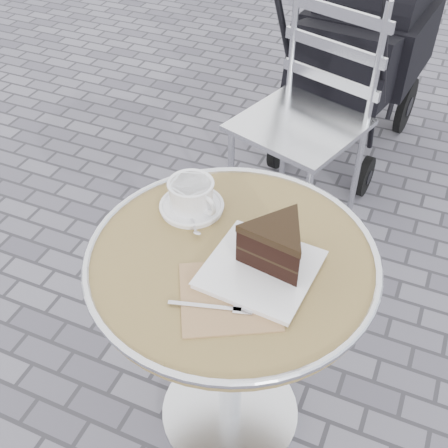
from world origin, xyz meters
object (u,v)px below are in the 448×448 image
at_px(cappuccino_set, 192,197).
at_px(bistro_chair, 317,92).
at_px(cafe_table, 231,301).
at_px(baby_stroller, 360,53).
at_px(cake_plate_set, 272,251).

height_order(cappuccino_set, bistro_chair, bistro_chair).
xyz_separation_m(cafe_table, cappuccino_set, (-0.17, 0.12, 0.20)).
relative_size(cafe_table, baby_stroller, 0.67).
xyz_separation_m(cappuccino_set, bistro_chair, (0.07, 0.96, -0.16)).
height_order(cafe_table, cake_plate_set, cake_plate_set).
relative_size(cappuccino_set, baby_stroller, 0.17).
height_order(cake_plate_set, bistro_chair, bistro_chair).
relative_size(cafe_table, cappuccino_set, 3.95).
bearing_deg(bistro_chair, baby_stroller, 104.51).
height_order(cafe_table, baby_stroller, baby_stroller).
bearing_deg(cappuccino_set, bistro_chair, 107.55).
relative_size(cake_plate_set, bistro_chair, 0.41).
bearing_deg(baby_stroller, cappuccino_set, -87.93).
bearing_deg(baby_stroller, bistro_chair, -87.10).
height_order(cappuccino_set, baby_stroller, baby_stroller).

